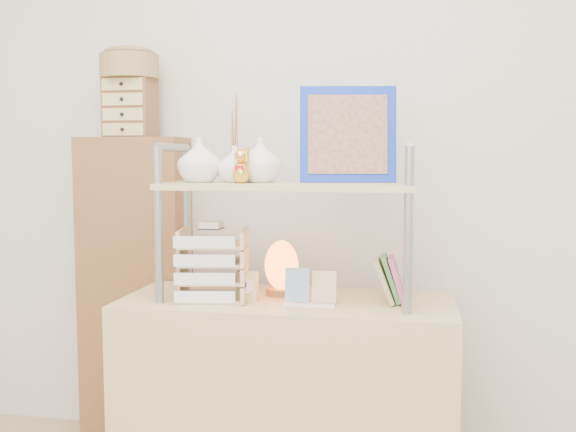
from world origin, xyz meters
name	(u,v)px	position (x,y,z in m)	size (l,w,h in m)	color
desk	(287,399)	(0.00, 1.20, 0.38)	(1.20, 0.50, 0.75)	tan
cabinet	(136,291)	(-0.75, 1.57, 0.68)	(0.45, 0.24, 1.35)	brown
hutch	(272,175)	(-0.06, 1.21, 1.20)	(0.90, 0.34, 0.77)	gray
letter_tray	(212,268)	(-0.27, 1.15, 0.86)	(0.27, 0.26, 0.28)	tan
salt_lamp	(282,267)	(-0.03, 1.27, 0.85)	(0.14, 0.13, 0.21)	brown
desk_clock	(247,286)	(-0.13, 1.14, 0.80)	(0.08, 0.04, 0.11)	tan
postcard_stand	(310,295)	(0.10, 1.12, 0.79)	(0.18, 0.05, 0.13)	white
drawer_chest	(130,108)	(-0.75, 1.55, 1.48)	(0.20, 0.16, 0.25)	brown
woven_basket	(130,67)	(-0.75, 1.55, 1.65)	(0.25, 0.25, 0.10)	olive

